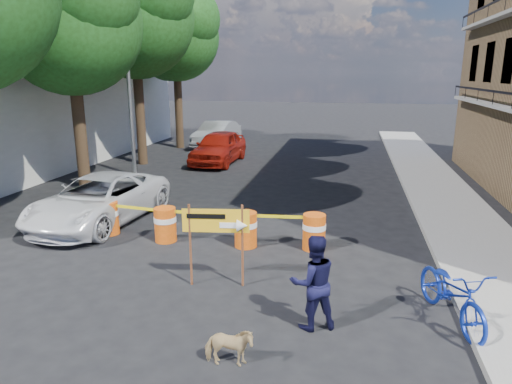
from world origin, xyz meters
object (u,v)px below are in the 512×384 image
at_px(bicycle, 455,266).
at_px(suv_white, 99,200).
at_px(barrel_far_left, 108,217).
at_px(sedan_silver, 217,134).
at_px(barrel_mid_left, 165,224).
at_px(barrel_mid_right, 246,229).
at_px(detour_sign, 224,227).
at_px(dog, 229,347).
at_px(barrel_far_right, 314,231).
at_px(pedestrian, 313,282).
at_px(sedan_red, 219,147).

relative_size(bicycle, suv_white, 0.43).
xyz_separation_m(barrel_far_left, sedan_silver, (-1.40, 15.19, 0.28)).
distance_m(barrel_far_left, bicycle, 8.74).
relative_size(barrel_mid_left, barrel_mid_right, 1.00).
relative_size(barrel_mid_left, detour_sign, 0.52).
bearing_deg(bicycle, barrel_far_left, 141.55).
height_order(detour_sign, suv_white, detour_sign).
xyz_separation_m(bicycle, dog, (-3.49, -2.02, -0.75)).
height_order(suv_white, sedan_silver, sedan_silver).
bearing_deg(suv_white, bicycle, -17.33).
bearing_deg(barrel_far_right, sedan_silver, 114.64).
height_order(barrel_mid_left, pedestrian, pedestrian).
bearing_deg(dog, barrel_far_right, -17.18).
bearing_deg(suv_white, detour_sign, -29.03).
xyz_separation_m(barrel_mid_left, suv_white, (-2.48, 1.07, 0.22)).
distance_m(barrel_mid_right, barrel_far_right, 1.71).
bearing_deg(sedan_silver, barrel_mid_left, -73.75).
xyz_separation_m(bicycle, sedan_red, (-8.07, 13.23, -0.28)).
bearing_deg(barrel_far_right, pedestrian, -85.81).
bearing_deg(sedan_red, detour_sign, -71.38).
bearing_deg(sedan_silver, suv_white, -82.64).
bearing_deg(sedan_red, bicycle, -56.70).
bearing_deg(barrel_far_left, bicycle, -19.74).
bearing_deg(sedan_silver, pedestrian, -64.22).
height_order(bicycle, dog, bicycle).
height_order(barrel_far_left, bicycle, bicycle).
height_order(barrel_mid_left, dog, barrel_mid_left).
bearing_deg(pedestrian, sedan_red, -90.61).
distance_m(barrel_mid_left, detour_sign, 3.19).
distance_m(barrel_far_left, barrel_mid_left, 1.75).
bearing_deg(pedestrian, detour_sign, -55.84).
distance_m(barrel_far_right, dog, 5.04).
relative_size(dog, sedan_silver, 0.17).
xyz_separation_m(bicycle, sedan_silver, (-9.60, 18.13, -0.32)).
bearing_deg(barrel_far_left, sedan_silver, 95.25).
bearing_deg(bicycle, detour_sign, 153.78).
relative_size(barrel_far_right, sedan_silver, 0.20).
distance_m(suv_white, sedan_silver, 14.34).
relative_size(barrel_mid_right, detour_sign, 0.52).
bearing_deg(barrel_far_right, sedan_red, 117.86).
bearing_deg(sedan_silver, dog, -68.40).
bearing_deg(barrel_mid_right, sedan_red, 109.67).
bearing_deg(pedestrian, barrel_mid_right, -83.25).
distance_m(detour_sign, suv_white, 5.73).
height_order(barrel_mid_right, sedan_red, sedan_red).
xyz_separation_m(barrel_mid_right, suv_white, (-4.61, 1.03, 0.22)).
relative_size(barrel_mid_left, dog, 1.20).
height_order(barrel_mid_left, sedan_silver, sedan_silver).
bearing_deg(detour_sign, suv_white, 136.59).
bearing_deg(barrel_mid_right, sedan_silver, 108.93).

